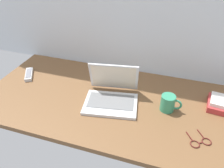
# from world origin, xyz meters

# --- Properties ---
(desk) EXTENTS (1.60, 0.76, 0.03)m
(desk) POSITION_xyz_m (0.00, 0.00, 0.01)
(desk) COLOR brown
(desk) RESTS_ON ground
(laptop) EXTENTS (0.35, 0.33, 0.21)m
(laptop) POSITION_xyz_m (0.01, -0.00, 0.08)
(laptop) COLOR silver
(laptop) RESTS_ON desk
(coffee_mug) EXTENTS (0.12, 0.08, 0.10)m
(coffee_mug) POSITION_xyz_m (0.34, 0.01, 0.08)
(coffee_mug) COLOR #338C66
(coffee_mug) RESTS_ON desk
(remote_control_near) EXTENTS (0.12, 0.16, 0.02)m
(remote_control_near) POSITION_xyz_m (-0.64, 0.08, 0.04)
(remote_control_near) COLOR #B7B7B7
(remote_control_near) RESTS_ON desk
(eyeglasses) EXTENTS (0.13, 0.14, 0.01)m
(eyeglasses) POSITION_xyz_m (0.52, -0.18, 0.03)
(eyeglasses) COLOR #591E19
(eyeglasses) RESTS_ON desk
(book_stack) EXTENTS (0.19, 0.17, 0.06)m
(book_stack) POSITION_xyz_m (0.65, 0.13, 0.06)
(book_stack) COLOR #B23333
(book_stack) RESTS_ON desk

